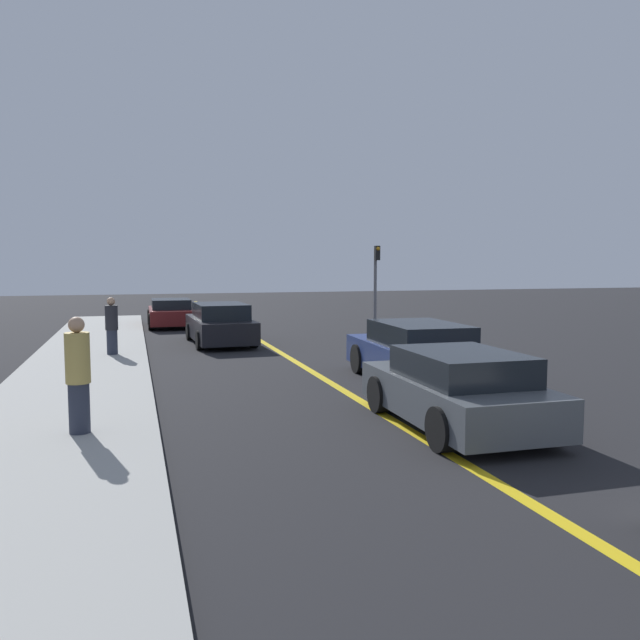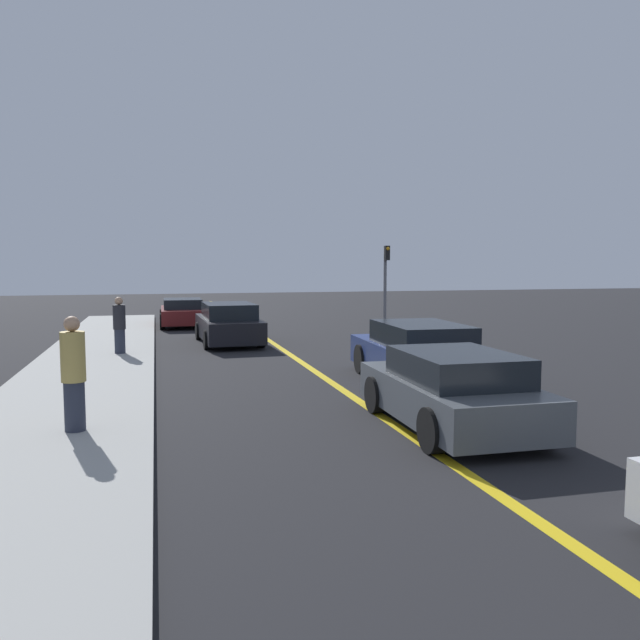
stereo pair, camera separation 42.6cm
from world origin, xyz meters
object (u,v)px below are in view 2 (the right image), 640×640
car_ahead_center (452,390)px  traffic_light (386,279)px  car_far_distant (418,354)px  car_parked_left_lot (229,324)px  pedestrian_far_standing (74,374)px  car_oncoming_far (183,313)px  pedestrian_by_sign (119,325)px

car_ahead_center → traffic_light: size_ratio=1.20×
car_ahead_center → car_far_distant: (1.02, 3.70, 0.05)m
car_parked_left_lot → traffic_light: bearing=12.6°
pedestrian_far_standing → traffic_light: bearing=51.9°
car_ahead_center → car_oncoming_far: size_ratio=1.03×
car_far_distant → pedestrian_far_standing: (-6.90, -2.80, 0.34)m
car_ahead_center → traffic_light: (3.91, 13.36, 1.48)m
car_parked_left_lot → car_oncoming_far: 6.39m
car_parked_left_lot → pedestrian_far_standing: pedestrian_far_standing is taller
car_far_distant → traffic_light: (2.89, 9.66, 1.43)m
pedestrian_far_standing → pedestrian_by_sign: pedestrian_far_standing is taller
car_oncoming_far → pedestrian_far_standing: 17.31m
car_ahead_center → car_parked_left_lot: (-2.29, 11.78, 0.03)m
car_oncoming_far → traffic_light: 8.93m
car_far_distant → pedestrian_by_sign: bearing=141.8°
car_parked_left_lot → car_oncoming_far: (-1.25, 6.27, -0.06)m
car_far_distant → pedestrian_by_sign: 8.78m
car_oncoming_far → pedestrian_by_sign: size_ratio=2.42×
car_far_distant → pedestrian_by_sign: pedestrian_by_sign is taller
car_far_distant → traffic_light: traffic_light is taller
pedestrian_by_sign → traffic_light: traffic_light is taller
car_oncoming_far → pedestrian_far_standing: (-2.34, -17.15, 0.42)m
car_far_distant → car_oncoming_far: bearing=109.9°
car_ahead_center → pedestrian_far_standing: size_ratio=2.28×
car_far_distant → car_oncoming_far: 15.06m
car_far_distant → pedestrian_far_standing: size_ratio=2.63×
car_parked_left_lot → pedestrian_by_sign: pedestrian_by_sign is taller
pedestrian_by_sign → traffic_light: bearing=22.5°
traffic_light → car_oncoming_far: bearing=147.8°
car_oncoming_far → car_ahead_center: bearing=-78.4°
car_ahead_center → pedestrian_by_sign: size_ratio=2.49×
car_parked_left_lot → car_far_distant: bearing=-69.4°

